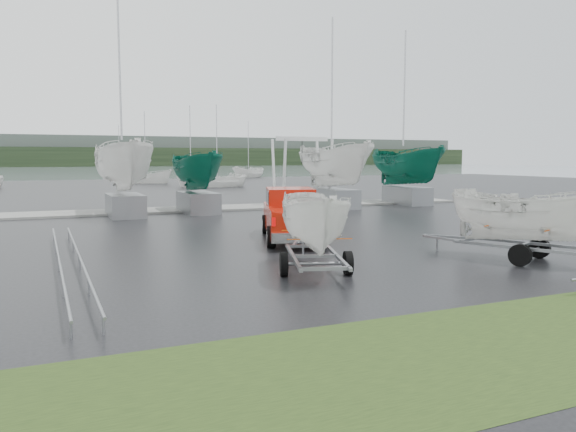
{
  "coord_description": "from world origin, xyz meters",
  "views": [
    {
      "loc": [
        -9.6,
        -17.41,
        2.92
      ],
      "look_at": [
        -2.99,
        -2.46,
        1.2
      ],
      "focal_mm": 35.0,
      "sensor_mm": 36.0,
      "label": 1
    }
  ],
  "objects_px": {
    "pickup_truck": "(292,213)",
    "trailer_hitched": "(315,173)",
    "trailer_parked": "(526,169)",
    "boat_hoist": "(302,161)"
  },
  "relations": [
    {
      "from": "pickup_truck",
      "to": "trailer_hitched",
      "type": "xyz_separation_m",
      "value": [
        -1.98,
        -5.83,
        1.61
      ]
    },
    {
      "from": "pickup_truck",
      "to": "boat_hoist",
      "type": "xyz_separation_m",
      "value": [
        6.15,
        12.18,
        1.74
      ]
    },
    {
      "from": "trailer_parked",
      "to": "trailer_hitched",
      "type": "bearing_deg",
      "value": 147.36
    },
    {
      "from": "pickup_truck",
      "to": "trailer_hitched",
      "type": "distance_m",
      "value": 6.36
    },
    {
      "from": "trailer_parked",
      "to": "pickup_truck",
      "type": "bearing_deg",
      "value": 96.94
    },
    {
      "from": "boat_hoist",
      "to": "pickup_truck",
      "type": "bearing_deg",
      "value": -116.8
    },
    {
      "from": "pickup_truck",
      "to": "trailer_hitched",
      "type": "relative_size",
      "value": 1.21
    },
    {
      "from": "pickup_truck",
      "to": "trailer_hitched",
      "type": "bearing_deg",
      "value": -90.0
    },
    {
      "from": "pickup_truck",
      "to": "trailer_parked",
      "type": "height_order",
      "value": "trailer_parked"
    },
    {
      "from": "pickup_truck",
      "to": "trailer_parked",
      "type": "distance_m",
      "value": 8.01
    }
  ]
}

